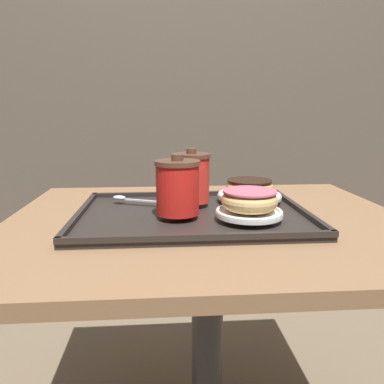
# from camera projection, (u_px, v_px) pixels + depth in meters

# --- Properties ---
(wall_behind) EXTENTS (8.00, 0.05, 2.40)m
(wall_behind) POSITION_uv_depth(u_px,v_px,m) (183.00, 70.00, 1.88)
(wall_behind) COLOR brown
(wall_behind) RESTS_ON ground_plane
(cafe_table) EXTENTS (0.96, 0.79, 0.74)m
(cafe_table) POSITION_uv_depth(u_px,v_px,m) (208.00, 283.00, 0.94)
(cafe_table) COLOR #846042
(cafe_table) RESTS_ON ground_plane
(serving_tray) EXTENTS (0.54, 0.40, 0.02)m
(serving_tray) POSITION_uv_depth(u_px,v_px,m) (192.00, 215.00, 0.89)
(serving_tray) COLOR #282321
(serving_tray) RESTS_ON cafe_table
(coffee_cup_front) EXTENTS (0.10, 0.10, 0.13)m
(coffee_cup_front) POSITION_uv_depth(u_px,v_px,m) (178.00, 187.00, 0.83)
(coffee_cup_front) COLOR red
(coffee_cup_front) RESTS_ON serving_tray
(coffee_cup_rear) EXTENTS (0.10, 0.10, 0.14)m
(coffee_cup_rear) POSITION_uv_depth(u_px,v_px,m) (191.00, 177.00, 0.95)
(coffee_cup_rear) COLOR red
(coffee_cup_rear) RESTS_ON serving_tray
(plate_with_chocolate_donut) EXTENTS (0.15, 0.15, 0.01)m
(plate_with_chocolate_donut) POSITION_uv_depth(u_px,v_px,m) (249.00, 212.00, 0.83)
(plate_with_chocolate_donut) COLOR white
(plate_with_chocolate_donut) RESTS_ON serving_tray
(donut_chocolate_glazed) EXTENTS (0.12, 0.12, 0.04)m
(donut_chocolate_glazed) POSITION_uv_depth(u_px,v_px,m) (249.00, 200.00, 0.82)
(donut_chocolate_glazed) COLOR #DBB270
(donut_chocolate_glazed) RESTS_ON plate_with_chocolate_donut
(plate_with_plain_donut) EXTENTS (0.17, 0.17, 0.01)m
(plate_with_plain_donut) POSITION_uv_depth(u_px,v_px,m) (249.00, 195.00, 1.00)
(plate_with_plain_donut) COLOR white
(plate_with_plain_donut) RESTS_ON serving_tray
(donut_plain) EXTENTS (0.12, 0.12, 0.04)m
(donut_plain) POSITION_uv_depth(u_px,v_px,m) (250.00, 186.00, 0.99)
(donut_plain) COLOR tan
(donut_plain) RESTS_ON plate_with_plain_donut
(spoon) EXTENTS (0.14, 0.07, 0.01)m
(spoon) POSITION_uv_depth(u_px,v_px,m) (126.00, 198.00, 0.97)
(spoon) COLOR silver
(spoon) RESTS_ON serving_tray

